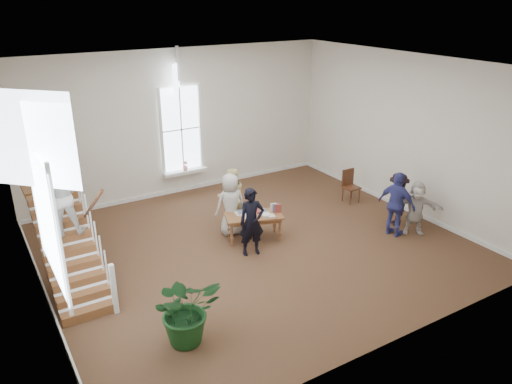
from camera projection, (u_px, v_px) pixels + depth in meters
ground at (255, 246)px, 12.69m from camera, size 10.00×10.00×0.00m
room_shell at (185, 180)px, 16.02m from camera, size 10.49×10.00×10.00m
staircase at (63, 215)px, 10.59m from camera, size 1.10×4.10×2.92m
library_table at (254, 218)px, 12.86m from camera, size 1.61×1.16×0.74m
police_officer at (252, 222)px, 12.02m from camera, size 0.70×0.54×1.71m
elderly_woman at (231, 204)px, 13.07m from camera, size 0.86×0.60×1.67m
person_yellow at (232, 197)px, 13.62m from camera, size 0.89×0.75×1.63m
woman_cluster_a at (397, 204)px, 12.97m from camera, size 0.69×1.10×1.75m
woman_cluster_b at (398, 199)px, 13.62m from camera, size 0.94×1.12×1.50m
woman_cluster_c at (416, 208)px, 13.11m from camera, size 1.35×1.14×1.46m
floor_plant at (187, 309)px, 9.01m from camera, size 1.33×1.19×1.37m
side_chair at (350, 184)px, 15.22m from camera, size 0.44×0.44×1.01m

